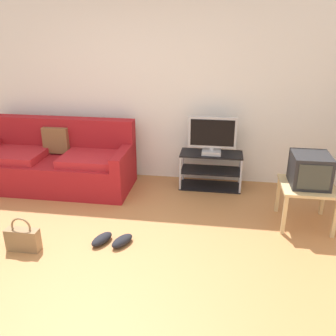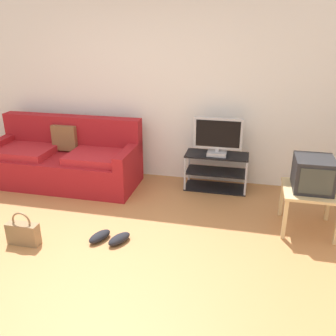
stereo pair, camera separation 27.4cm
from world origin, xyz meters
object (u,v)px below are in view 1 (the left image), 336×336
object	(u,v)px
crt_tv	(310,170)
sneakers_pair	(112,240)
tv_stand	(211,170)
flat_tv	(212,136)
side_table	(307,191)
handbag	(23,239)
couch	(57,163)

from	to	relation	value
crt_tv	sneakers_pair	size ratio (longest dim) A/B	0.97
tv_stand	sneakers_pair	xyz separation A→B (m)	(-0.95, -1.58, -0.20)
tv_stand	sneakers_pair	size ratio (longest dim) A/B	1.86
flat_tv	side_table	size ratio (longest dim) A/B	1.10
tv_stand	side_table	bearing A→B (deg)	-38.03
tv_stand	side_table	distance (m)	1.39
side_table	handbag	bearing A→B (deg)	-161.47
handbag	tv_stand	bearing A→B (deg)	45.41
sneakers_pair	couch	bearing A→B (deg)	131.28
side_table	sneakers_pair	bearing A→B (deg)	-160.27
flat_tv	crt_tv	bearing A→B (deg)	-36.75
flat_tv	couch	bearing A→B (deg)	-173.70
flat_tv	side_table	world-z (taller)	flat_tv
couch	flat_tv	size ratio (longest dim) A/B	3.26
side_table	handbag	size ratio (longest dim) A/B	1.57
flat_tv	sneakers_pair	size ratio (longest dim) A/B	1.41
flat_tv	sneakers_pair	bearing A→B (deg)	-121.26
couch	handbag	bearing A→B (deg)	-78.43
tv_stand	side_table	size ratio (longest dim) A/B	1.45
tv_stand	flat_tv	world-z (taller)	flat_tv
couch	flat_tv	world-z (taller)	flat_tv
sneakers_pair	tv_stand	bearing A→B (deg)	59.10
sneakers_pair	flat_tv	bearing A→B (deg)	58.74
couch	flat_tv	bearing A→B (deg)	6.30
flat_tv	sneakers_pair	distance (m)	1.95
tv_stand	side_table	xyz separation A→B (m)	(1.09, -0.85, 0.16)
crt_tv	sneakers_pair	world-z (taller)	crt_tv
tv_stand	crt_tv	xyz separation A→B (m)	(1.09, -0.83, 0.40)
flat_tv	tv_stand	bearing A→B (deg)	90.00
crt_tv	sneakers_pair	distance (m)	2.25
crt_tv	flat_tv	bearing A→B (deg)	143.25
couch	crt_tv	distance (m)	3.26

